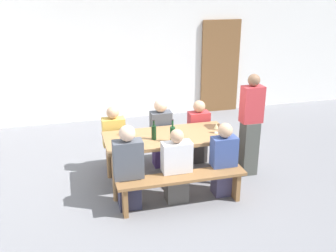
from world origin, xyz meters
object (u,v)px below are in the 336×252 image
bench_near (182,183)px  seated_guest_near_0 (129,169)px  seated_guest_near_2 (223,161)px  seated_guest_far_0 (114,141)px  seated_guest_far_1 (161,134)px  tasting_table (168,141)px  wine_bottle_2 (132,141)px  seated_guest_far_2 (198,133)px  wine_bottle_0 (173,134)px  wine_bottle_1 (154,132)px  wine_glass_0 (216,126)px  seated_guest_near_1 (177,168)px  standing_host (250,127)px  bench_far (157,142)px  wine_glass_1 (124,128)px  wooden_door (220,67)px

bench_near → seated_guest_near_0: 0.74m
bench_near → seated_guest_near_2: size_ratio=1.63×
seated_guest_far_0 → seated_guest_far_1: (0.76, 0.00, 0.04)m
tasting_table → wine_bottle_2: wine_bottle_2 is taller
wine_bottle_2 → seated_guest_far_2: bearing=35.1°
wine_bottle_0 → seated_guest_far_1: size_ratio=0.29×
tasting_table → wine_bottle_2: bearing=-150.8°
wine_bottle_1 → wine_bottle_2: (-0.35, -0.24, 0.00)m
bench_near → seated_guest_far_1: seated_guest_far_1 is taller
tasting_table → seated_guest_far_1: (0.03, 0.56, -0.11)m
wine_glass_0 → seated_guest_near_1: 0.96m
wine_glass_0 → seated_guest_far_2: (-0.04, 0.64, -0.34)m
wine_bottle_1 → standing_host: 1.52m
tasting_table → bench_far: tasting_table is taller
seated_guest_near_0 → seated_guest_far_2: bearing=-50.5°
wine_bottle_0 → wine_glass_0: wine_bottle_0 is taller
bench_near → seated_guest_near_2: seated_guest_near_2 is taller
seated_guest_far_0 → wine_bottle_1: bearing=37.6°
seated_guest_near_2 → wine_bottle_1: bearing=61.5°
seated_guest_near_1 → seated_guest_far_2: (0.71, 1.12, 0.02)m
wine_glass_0 → seated_guest_near_2: 0.59m
bench_far → standing_host: 1.57m
wine_glass_1 → seated_guest_near_1: size_ratio=0.16×
bench_far → seated_guest_near_2: 1.44m
seated_guest_near_1 → seated_guest_near_2: (0.68, 0.00, 0.02)m
wooden_door → wine_bottle_0: bearing=-122.1°
wooden_door → seated_guest_far_2: wooden_door is taller
wine_bottle_1 → wine_glass_0: bearing=0.1°
wine_bottle_0 → seated_guest_far_0: 1.14m
wooden_door → bench_far: wooden_door is taller
wine_glass_0 → wine_glass_1: wine_glass_1 is taller
seated_guest_near_0 → wine_glass_0: bearing=-71.2°
wooden_door → wine_glass_1: bearing=-133.0°
wine_bottle_2 → seated_guest_near_0: (-0.10, -0.23, -0.30)m
seated_guest_far_1 → wine_glass_0: bearing=46.9°
seated_guest_far_1 → standing_host: 1.42m
wine_bottle_2 → seated_guest_far_1: 1.13m
tasting_table → wine_glass_1: bearing=163.6°
wine_bottle_1 → seated_guest_near_2: seated_guest_near_2 is taller
wine_bottle_2 → wine_glass_0: bearing=10.6°
seated_guest_far_1 → standing_host: (1.26, -0.62, 0.23)m
seated_guest_far_1 → seated_guest_far_0: bearing=-90.0°
wooden_door → seated_guest_far_2: (-1.39, -2.49, -0.54)m
seated_guest_near_1 → seated_guest_far_0: (-0.70, 1.12, 0.02)m
wooden_door → seated_guest_near_1: wooden_door is taller
wine_bottle_1 → standing_host: standing_host is taller
wine_bottle_2 → wine_glass_0: wine_bottle_2 is taller
wine_bottle_2 → bench_far: bearing=60.6°
wine_bottle_1 → wine_glass_0: 0.95m
wine_glass_1 → tasting_table: bearing=-16.4°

